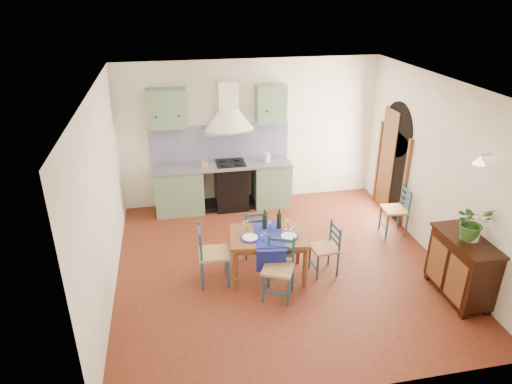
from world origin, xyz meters
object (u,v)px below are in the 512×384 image
chair_near (279,268)px  sideboard (462,266)px  potted_plant (473,222)px  dining_table (269,240)px

chair_near → sideboard: 2.52m
sideboard → potted_plant: (0.02, 0.01, 0.67)m
chair_near → potted_plant: size_ratio=1.77×
chair_near → potted_plant: 2.64m
sideboard → potted_plant: size_ratio=2.12×
sideboard → dining_table: bearing=158.4°
dining_table → potted_plant: bearing=-21.3°
dining_table → potted_plant: potted_plant is taller
potted_plant → sideboard: bearing=-167.9°
chair_near → dining_table: bearing=93.8°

